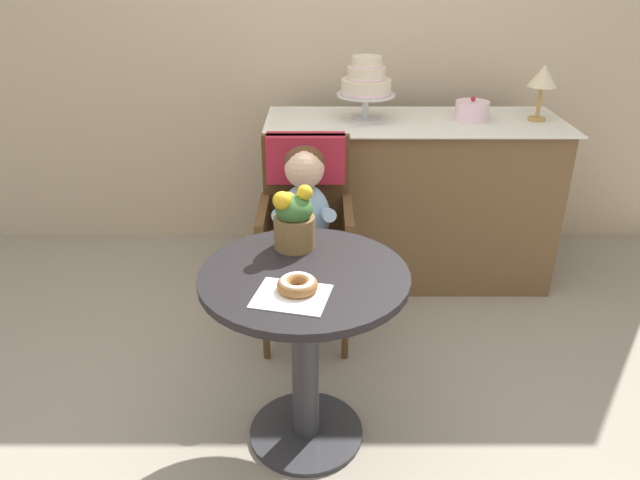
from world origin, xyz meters
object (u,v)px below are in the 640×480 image
seated_child (306,213)px  donut_front (298,284)px  round_layer_cake (473,111)px  cafe_table (306,325)px  flower_vase (295,219)px  tiered_cake_stand (367,82)px  wicker_chair (307,207)px  table_lamp (544,78)px

seated_child → donut_front: 0.73m
seated_child → round_layer_cake: bearing=39.2°
cafe_table → donut_front: 0.27m
flower_vase → tiered_cake_stand: 1.18m
cafe_table → round_layer_cake: 1.61m
seated_child → round_layer_cake: (0.85, 0.69, 0.27)m
wicker_chair → table_lamp: size_ratio=3.35×
tiered_cake_stand → table_lamp: 0.90m
donut_front → tiered_cake_stand: 1.49m
wicker_chair → donut_front: wicker_chair is taller
cafe_table → tiered_cake_stand: size_ratio=2.20×
flower_vase → tiered_cake_stand: size_ratio=0.73×
seated_child → table_lamp: bearing=30.3°
seated_child → flower_vase: same height
wicker_chair → tiered_cake_stand: (0.30, 0.54, 0.46)m
cafe_table → tiered_cake_stand: 1.46m
seated_child → round_layer_cake: 1.13m
donut_front → tiered_cake_stand: tiered_cake_stand is taller
wicker_chair → seated_child: size_ratio=1.31×
wicker_chair → tiered_cake_stand: size_ratio=2.92×
cafe_table → tiered_cake_stand: tiered_cake_stand is taller
donut_front → flower_vase: (-0.02, 0.31, 0.09)m
table_lamp → round_layer_cake: bearing=-179.4°
wicker_chair → flower_vase: size_ratio=3.98×
seated_child → tiered_cake_stand: bearing=66.6°
cafe_table → tiered_cake_stand: bearing=77.5°
donut_front → table_lamp: table_lamp is taller
flower_vase → tiered_cake_stand: (0.33, 1.10, 0.26)m
flower_vase → table_lamp: bearing=42.2°
flower_vase → round_layer_cake: size_ratio=1.38×
seated_child → table_lamp: (1.20, 0.70, 0.44)m
donut_front → seated_child: bearing=89.5°
seated_child → donut_front: size_ratio=5.51×
round_layer_cake → table_lamp: (0.34, 0.00, 0.17)m
seated_child → tiered_cake_stand: size_ratio=2.22×
donut_front → round_layer_cake: 1.67m
table_lamp → donut_front: bearing=-130.2°
seated_child → round_layer_cake: round_layer_cake is taller
seated_child → flower_vase: 0.44m
flower_vase → donut_front: bearing=-86.0°
donut_front → round_layer_cake: (0.86, 1.42, 0.21)m
wicker_chair → flower_vase: flower_vase is taller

